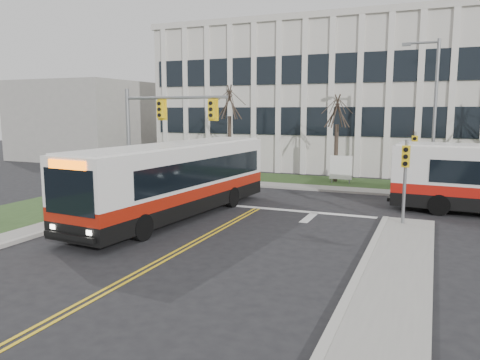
% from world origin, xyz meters
% --- Properties ---
extents(ground, '(120.00, 120.00, 0.00)m').
position_xyz_m(ground, '(0.00, 0.00, 0.00)').
color(ground, black).
rests_on(ground, ground).
extents(sidewalk_east, '(2.00, 26.00, 0.14)m').
position_xyz_m(sidewalk_east, '(7.50, -5.00, 0.07)').
color(sidewalk_east, '#9E9B93').
rests_on(sidewalk_east, ground).
extents(sidewalk_cross, '(44.00, 1.60, 0.14)m').
position_xyz_m(sidewalk_cross, '(5.00, 15.20, 0.07)').
color(sidewalk_cross, '#9E9B93').
rests_on(sidewalk_cross, ground).
extents(building_lawn, '(44.00, 5.00, 0.12)m').
position_xyz_m(building_lawn, '(5.00, 18.00, 0.06)').
color(building_lawn, '#2B451D').
rests_on(building_lawn, ground).
extents(office_building, '(40.00, 16.00, 12.00)m').
position_xyz_m(office_building, '(5.00, 30.00, 6.00)').
color(office_building, beige).
rests_on(office_building, ground).
extents(building_annex, '(12.00, 12.00, 8.00)m').
position_xyz_m(building_annex, '(-26.00, 26.00, 4.00)').
color(building_annex, '#9E9B93').
rests_on(building_annex, ground).
extents(mast_arm_signal, '(6.11, 0.38, 6.20)m').
position_xyz_m(mast_arm_signal, '(-5.62, 7.16, 4.26)').
color(mast_arm_signal, slate).
rests_on(mast_arm_signal, ground).
extents(signal_pole_near, '(0.34, 0.39, 3.80)m').
position_xyz_m(signal_pole_near, '(7.20, 6.90, 2.50)').
color(signal_pole_near, slate).
rests_on(signal_pole_near, ground).
extents(signal_pole_far, '(0.34, 0.39, 3.80)m').
position_xyz_m(signal_pole_far, '(7.20, 15.40, 2.50)').
color(signal_pole_far, slate).
rests_on(signal_pole_far, ground).
extents(streetlight, '(2.15, 0.25, 9.20)m').
position_xyz_m(streetlight, '(8.03, 16.20, 5.19)').
color(streetlight, slate).
rests_on(streetlight, ground).
extents(directory_sign, '(1.50, 0.12, 2.00)m').
position_xyz_m(directory_sign, '(2.50, 17.50, 1.17)').
color(directory_sign, slate).
rests_on(directory_sign, ground).
extents(tree_left, '(1.80, 1.80, 7.70)m').
position_xyz_m(tree_left, '(-6.00, 18.00, 5.51)').
color(tree_left, '#42352B').
rests_on(tree_left, ground).
extents(tree_mid, '(1.80, 1.80, 6.82)m').
position_xyz_m(tree_mid, '(2.00, 18.20, 4.88)').
color(tree_mid, '#42352B').
rests_on(tree_mid, ground).
extents(bus_main, '(3.93, 13.02, 3.42)m').
position_xyz_m(bus_main, '(-2.92, 4.78, 1.71)').
color(bus_main, silver).
rests_on(bus_main, ground).
extents(newspaper_box_red, '(0.59, 0.55, 0.95)m').
position_xyz_m(newspaper_box_red, '(-6.80, 1.04, 0.47)').
color(newspaper_box_red, '#A3151D').
rests_on(newspaper_box_red, ground).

